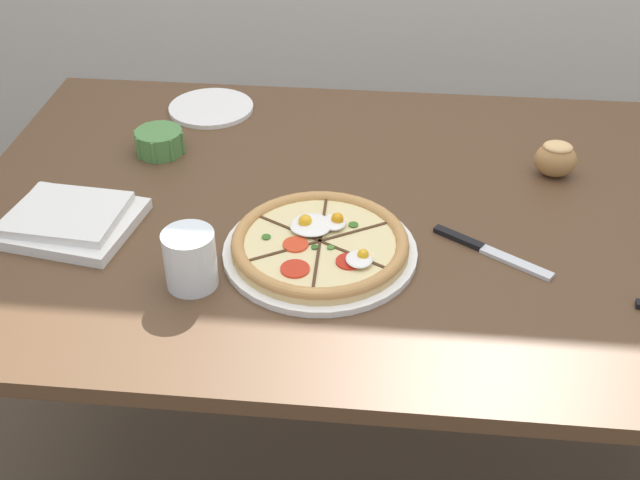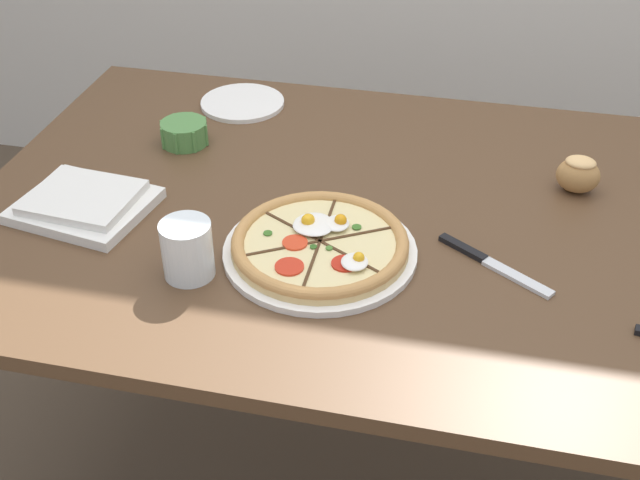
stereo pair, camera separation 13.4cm
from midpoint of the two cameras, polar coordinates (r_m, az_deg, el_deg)
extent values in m
cube|color=#513823|center=(1.48, 8.41, 1.31)|extent=(1.60, 0.99, 0.03)
cube|color=#513823|center=(2.22, -10.79, 1.77)|extent=(0.06, 0.06, 0.75)
cylinder|color=white|center=(1.35, 2.83, -0.93)|extent=(0.33, 0.33, 0.01)
cylinder|color=#DBB775|center=(1.35, 2.85, -0.52)|extent=(0.30, 0.30, 0.01)
cylinder|color=beige|center=(1.34, 2.85, -0.26)|extent=(0.26, 0.26, 0.00)
torus|color=tan|center=(1.34, 2.86, -0.23)|extent=(0.30, 0.30, 0.02)
cube|color=#472D19|center=(1.37, 0.74, 0.89)|extent=(0.12, 0.07, 0.00)
cube|color=#472D19|center=(1.32, 0.18, -0.71)|extent=(0.12, 0.07, 0.00)
cube|color=#472D19|center=(1.29, 2.36, -1.88)|extent=(0.01, 0.13, 0.00)
cube|color=#472D19|center=(1.31, 5.08, -1.33)|extent=(0.12, 0.07, 0.00)
cube|color=#472D19|center=(1.36, 5.46, 0.31)|extent=(0.12, 0.07, 0.00)
cube|color=#472D19|center=(1.39, 3.32, 1.37)|extent=(0.01, 0.13, 0.00)
cylinder|color=red|center=(1.33, 1.07, -0.30)|extent=(0.04, 0.04, 0.00)
cylinder|color=red|center=(1.29, 4.72, -1.79)|extent=(0.04, 0.04, 0.00)
cylinder|color=red|center=(1.28, 0.79, -2.03)|extent=(0.05, 0.05, 0.00)
ellipsoid|color=white|center=(1.29, 5.45, -1.67)|extent=(0.05, 0.05, 0.01)
sphere|color=#F4AD1E|center=(1.29, 5.75, -1.37)|extent=(0.02, 0.02, 0.02)
ellipsoid|color=white|center=(1.37, 3.99, 1.09)|extent=(0.05, 0.05, 0.01)
sphere|color=orange|center=(1.37, 4.27, 1.32)|extent=(0.02, 0.02, 0.02)
ellipsoid|color=white|center=(1.37, 2.27, 1.12)|extent=(0.09, 0.09, 0.01)
sphere|color=#F4AD1E|center=(1.37, 1.97, 1.35)|extent=(0.02, 0.02, 0.02)
ellipsoid|color=white|center=(1.36, 2.27, 0.86)|extent=(0.07, 0.06, 0.01)
sphere|color=#F4AD1E|center=(1.36, 1.93, 1.30)|extent=(0.02, 0.02, 0.02)
cylinder|color=#477A2D|center=(1.32, 3.55, -0.68)|extent=(0.01, 0.01, 0.00)
cylinder|color=#2D5B1E|center=(1.32, 2.42, -0.58)|extent=(0.01, 0.01, 0.00)
cylinder|color=#386B23|center=(1.35, -0.92, 0.40)|extent=(0.02, 0.02, 0.00)
cylinder|color=#386B23|center=(1.38, 5.41, 0.83)|extent=(0.02, 0.02, 0.00)
cylinder|color=#4C8442|center=(1.68, -7.38, 7.50)|extent=(0.10, 0.10, 0.05)
cylinder|color=gold|center=(1.68, -7.40, 7.68)|extent=(0.08, 0.08, 0.03)
cylinder|color=#4C8442|center=(1.67, -5.83, 7.35)|extent=(0.01, 0.01, 0.05)
cylinder|color=#4C8442|center=(1.70, -5.94, 7.92)|extent=(0.01, 0.01, 0.05)
cylinder|color=#4C8442|center=(1.72, -6.87, 8.23)|extent=(0.01, 0.01, 0.05)
cylinder|color=#4C8442|center=(1.72, -8.09, 8.12)|extent=(0.01, 0.01, 0.05)
cylinder|color=#4C8442|center=(1.70, -8.91, 7.64)|extent=(0.01, 0.01, 0.05)
cylinder|color=#4C8442|center=(1.67, -8.86, 7.06)|extent=(0.01, 0.01, 0.05)
cylinder|color=#4C8442|center=(1.64, -7.92, 6.72)|extent=(0.01, 0.01, 0.05)
cylinder|color=#4C8442|center=(1.64, -6.65, 6.85)|extent=(0.01, 0.01, 0.05)
cube|color=silver|center=(1.50, -13.99, 2.29)|extent=(0.26, 0.23, 0.02)
cube|color=silver|center=(1.49, -14.08, 2.87)|extent=(0.20, 0.17, 0.02)
ellipsoid|color=#B27F47|center=(1.60, 20.19, 4.25)|extent=(0.09, 0.07, 0.07)
ellipsoid|color=#EAB775|center=(1.59, 20.40, 5.12)|extent=(0.06, 0.05, 0.02)
cube|color=silver|center=(1.36, 16.65, -2.69)|extent=(0.12, 0.09, 0.01)
cube|color=black|center=(1.40, 12.85, -0.65)|extent=(0.09, 0.06, 0.01)
cylinder|color=white|center=(1.29, -6.52, -0.79)|extent=(0.08, 0.08, 0.10)
cylinder|color=silver|center=(1.30, -6.46, -1.47)|extent=(0.07, 0.07, 0.05)
cylinder|color=white|center=(1.84, -3.44, 9.65)|extent=(0.19, 0.19, 0.01)
camera|label=1|loc=(0.07, -87.14, 2.06)|focal=45.00mm
camera|label=2|loc=(0.07, 92.86, -2.06)|focal=45.00mm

